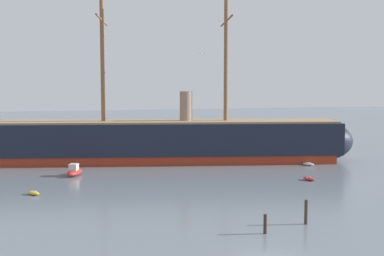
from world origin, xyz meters
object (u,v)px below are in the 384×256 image
object	(u,v)px
tall_ship	(165,141)
sailboat_distant_centre	(152,145)
motorboat_alongside_bow	(74,171)
dinghy_alongside_stern	(309,164)
dinghy_mid_left	(34,193)
mooring_piling_nearest	(306,212)
dinghy_mid_right	(309,179)
mooring_piling_left_pair	(265,224)
motorboat_far_right	(303,146)
seagull_in_flight	(202,53)

from	to	relation	value
tall_ship	sailboat_distant_centre	distance (m)	19.30
tall_ship	motorboat_alongside_bow	size ratio (longest dim) A/B	15.41
dinghy_alongside_stern	tall_ship	bearing A→B (deg)	155.94
dinghy_mid_left	mooring_piling_nearest	size ratio (longest dim) A/B	0.89
tall_ship	dinghy_alongside_stern	bearing A→B (deg)	-24.06
dinghy_mid_right	mooring_piling_left_pair	xyz separation A→B (m)	(-14.44, -19.32, 0.60)
motorboat_alongside_bow	motorboat_far_right	xyz separation A→B (m)	(42.52, 15.61, 0.04)
tall_ship	dinghy_mid_left	bearing A→B (deg)	-135.16
dinghy_mid_left	dinghy_alongside_stern	size ratio (longest dim) A/B	0.91
dinghy_mid_left	sailboat_distant_centre	world-z (taller)	sailboat_distant_centre
mooring_piling_nearest	dinghy_mid_right	bearing A→B (deg)	60.95
sailboat_distant_centre	mooring_piling_left_pair	world-z (taller)	sailboat_distant_centre
mooring_piling_nearest	tall_ship	bearing A→B (deg)	97.86
tall_ship	mooring_piling_nearest	bearing A→B (deg)	-82.14
motorboat_alongside_bow	mooring_piling_left_pair	size ratio (longest dim) A/B	2.58
tall_ship	sailboat_distant_centre	bearing A→B (deg)	86.49
tall_ship	dinghy_mid_left	size ratio (longest dim) A/B	33.81
motorboat_alongside_bow	sailboat_distant_centre	xyz separation A→B (m)	(15.52, 27.30, -0.18)
motorboat_far_right	seagull_in_flight	size ratio (longest dim) A/B	5.04
mooring_piling_left_pair	sailboat_distant_centre	bearing A→B (deg)	89.35
mooring_piling_nearest	mooring_piling_left_pair	bearing A→B (deg)	-160.49
mooring_piling_left_pair	dinghy_mid_left	bearing A→B (deg)	134.58
dinghy_mid_left	motorboat_alongside_bow	xyz separation A→B (m)	(4.71, 10.68, 0.36)
dinghy_alongside_stern	mooring_piling_left_pair	size ratio (longest dim) A/B	1.29
dinghy_alongside_stern	motorboat_far_right	world-z (taller)	motorboat_far_right
sailboat_distant_centre	seagull_in_flight	bearing A→B (deg)	-89.72
sailboat_distant_centre	mooring_piling_nearest	distance (m)	56.35
dinghy_alongside_stern	mooring_piling_nearest	size ratio (longest dim) A/B	0.97
sailboat_distant_centre	seagull_in_flight	world-z (taller)	seagull_in_flight
dinghy_mid_left	seagull_in_flight	size ratio (longest dim) A/B	2.17
dinghy_alongside_stern	mooring_piling_left_pair	xyz separation A→B (m)	(-19.97, -29.68, 0.60)
dinghy_mid_right	dinghy_alongside_stern	size ratio (longest dim) A/B	0.98
dinghy_mid_right	dinghy_alongside_stern	world-z (taller)	dinghy_alongside_stern
motorboat_alongside_bow	seagull_in_flight	distance (m)	23.67
tall_ship	motorboat_alongside_bow	xyz separation A→B (m)	(-14.35, -8.28, -2.86)
motorboat_alongside_bow	mooring_piling_nearest	size ratio (longest dim) A/B	1.94
dinghy_alongside_stern	motorboat_far_right	distance (m)	18.19
motorboat_alongside_bow	seagull_in_flight	xyz separation A→B (m)	(15.70, -8.24, 15.69)
tall_ship	seagull_in_flight	world-z (taller)	tall_ship
dinghy_alongside_stern	seagull_in_flight	world-z (taller)	seagull_in_flight
sailboat_distant_centre	motorboat_alongside_bow	bearing A→B (deg)	-119.62
dinghy_mid_right	mooring_piling_left_pair	bearing A→B (deg)	-126.79
dinghy_mid_right	mooring_piling_left_pair	size ratio (longest dim) A/B	1.26
dinghy_mid_right	mooring_piling_nearest	bearing A→B (deg)	-119.05
motorboat_alongside_bow	dinghy_alongside_stern	distance (m)	34.84
tall_ship	sailboat_distant_centre	size ratio (longest dim) A/B	13.63
motorboat_alongside_bow	dinghy_alongside_stern	bearing A→B (deg)	-1.42
sailboat_distant_centre	mooring_piling_left_pair	size ratio (longest dim) A/B	2.92
dinghy_alongside_stern	seagull_in_flight	distance (m)	26.03
motorboat_alongside_bow	dinghy_mid_right	bearing A→B (deg)	-20.96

